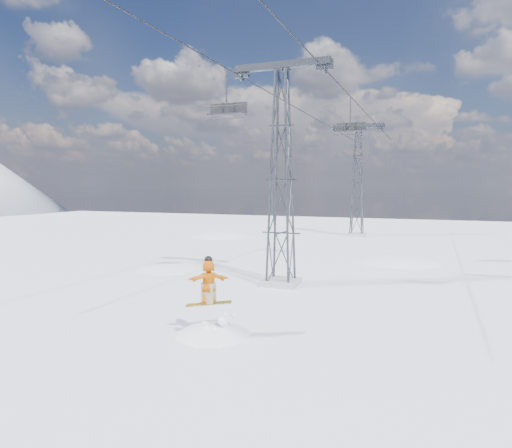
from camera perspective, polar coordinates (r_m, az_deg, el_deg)
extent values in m
plane|color=white|center=(17.33, -8.00, -12.68)|extent=(120.00, 120.00, 0.00)
sphere|color=white|center=(31.45, -10.18, -19.37)|extent=(16.00, 16.00, 16.00)
sphere|color=white|center=(35.63, 16.95, -19.76)|extent=(20.00, 20.00, 20.00)
sphere|color=white|center=(49.45, -4.01, -13.58)|extent=(22.00, 22.00, 22.00)
cube|color=#999999|center=(24.10, 3.11, -7.28)|extent=(1.80, 1.80, 0.30)
cube|color=#32353A|center=(24.33, 3.24, 19.22)|extent=(5.00, 0.35, 0.35)
cube|color=#32353A|center=(25.03, -1.81, 18.34)|extent=(0.80, 0.25, 0.50)
cube|color=#32353A|center=(23.71, 8.59, 19.06)|extent=(0.80, 0.25, 0.50)
cube|color=#999999|center=(48.22, 12.44, -1.31)|extent=(1.80, 1.80, 0.30)
cube|color=#32353A|center=(48.34, 12.68, 11.89)|extent=(5.00, 0.35, 0.35)
cube|color=#32353A|center=(48.69, 10.06, 11.65)|extent=(0.80, 0.25, 0.50)
cube|color=#32353A|center=(48.03, 15.32, 11.65)|extent=(0.80, 0.25, 0.50)
cylinder|color=black|center=(35.66, 5.68, 13.92)|extent=(0.06, 51.00, 0.06)
cylinder|color=black|center=(34.74, 12.90, 14.06)|extent=(0.06, 51.00, 0.06)
sphere|color=white|center=(17.09, -5.34, -19.19)|extent=(4.40, 4.40, 4.40)
cube|color=gold|center=(15.86, -5.92, -9.88)|extent=(1.57, 0.77, 0.19)
imported|color=orange|center=(15.68, -5.94, -7.15)|extent=(1.42, 1.10, 1.50)
cube|color=#977F5D|center=(15.77, -5.93, -8.59)|extent=(0.53, 0.49, 0.69)
sphere|color=black|center=(15.55, -5.97, -4.51)|extent=(0.28, 0.28, 0.28)
cylinder|color=black|center=(23.08, -3.71, 16.22)|extent=(0.08, 0.08, 2.17)
cube|color=black|center=(22.89, -3.70, 13.55)|extent=(1.98, 0.44, 0.08)
cube|color=black|center=(23.13, -3.47, 14.21)|extent=(1.98, 0.06, 0.54)
cylinder|color=black|center=(22.63, -3.96, 13.02)|extent=(1.98, 0.06, 0.06)
cylinder|color=black|center=(22.68, -4.03, 14.52)|extent=(1.98, 0.05, 0.05)
cylinder|color=black|center=(30.62, 11.72, 13.32)|extent=(0.08, 0.08, 2.15)
cube|color=black|center=(30.48, 11.69, 11.32)|extent=(1.96, 0.44, 0.08)
cube|color=black|center=(30.72, 11.76, 11.81)|extent=(1.96, 0.06, 0.54)
cylinder|color=black|center=(30.21, 11.60, 10.91)|extent=(1.96, 0.06, 0.06)
cylinder|color=black|center=(30.23, 11.60, 12.03)|extent=(1.96, 0.05, 0.05)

